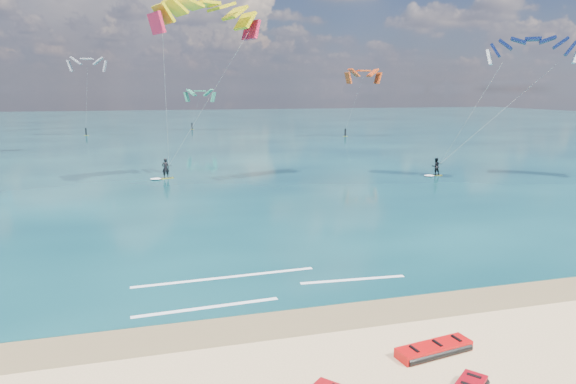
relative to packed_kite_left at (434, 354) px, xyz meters
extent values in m
plane|color=tan|center=(-6.03, 40.49, 0.00)|extent=(320.00, 320.00, 0.00)
cube|color=brown|center=(-6.03, 3.49, 0.00)|extent=(320.00, 2.40, 0.01)
cube|color=#092732|center=(-6.03, 104.49, 0.02)|extent=(320.00, 200.00, 0.04)
cube|color=gold|center=(-7.19, 36.49, 0.07)|extent=(1.50, 0.73, 0.06)
imported|color=black|center=(-7.19, 36.49, 1.05)|extent=(0.71, 0.48, 1.90)
cylinder|color=black|center=(-6.87, 36.18, 1.32)|extent=(0.58, 0.16, 0.04)
cube|color=gold|center=(18.84, 31.25, 0.07)|extent=(1.40, 0.95, 0.06)
imported|color=black|center=(18.84, 31.25, 0.95)|extent=(0.84, 0.65, 1.72)
cylinder|color=black|center=(19.14, 30.95, 1.24)|extent=(0.51, 0.27, 0.04)
cube|color=white|center=(-0.05, 6.79, 0.04)|extent=(4.88, 0.59, 0.01)
cube|color=white|center=(-5.57, 8.59, 0.04)|extent=(8.40, 0.54, 0.01)
cube|color=white|center=(-6.77, 5.49, 0.04)|extent=(5.81, 0.55, 0.01)
camera|label=1|loc=(-8.67, -13.61, 8.50)|focal=32.00mm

